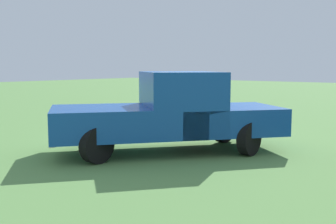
{
  "coord_description": "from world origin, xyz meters",
  "views": [
    {
      "loc": [
        7.9,
        5.83,
        1.93
      ],
      "look_at": [
        0.88,
        0.22,
        0.9
      ],
      "focal_mm": 43.23,
      "sensor_mm": 36.0,
      "label": 1
    }
  ],
  "objects": [
    {
      "name": "ground_plane",
      "position": [
        0.0,
        0.0,
        0.0
      ],
      "size": [
        80.0,
        80.0,
        0.0
      ],
      "primitive_type": "plane",
      "color": "#5B8C47"
    },
    {
      "name": "pickup_truck",
      "position": [
        0.78,
        0.3,
        0.92
      ],
      "size": [
        5.12,
        4.59,
        1.8
      ],
      "rotation": [
        0.0,
        0.0,
        5.61
      ],
      "color": "black",
      "rests_on": "ground_plane"
    },
    {
      "name": "person_bystander",
      "position": [
        -4.61,
        -2.24,
        0.89
      ],
      "size": [
        0.36,
        0.36,
        1.6
      ],
      "rotation": [
        0.0,
        0.0,
        4.83
      ],
      "color": "navy",
      "rests_on": "ground_plane"
    },
    {
      "name": "traffic_cone",
      "position": [
        -2.16,
        -2.58,
        0.28
      ],
      "size": [
        0.32,
        0.32,
        0.55
      ],
      "primitive_type": "cone",
      "color": "orange",
      "rests_on": "ground_plane"
    }
  ]
}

